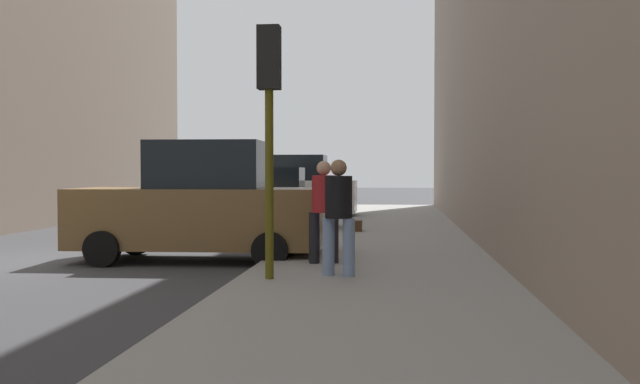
% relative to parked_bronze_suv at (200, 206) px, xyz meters
% --- Properties ---
extents(ground_plane, '(120.00, 120.00, 0.00)m').
position_rel_parked_bronze_suv_xyz_m(ground_plane, '(-2.65, -0.23, -1.03)').
color(ground_plane, '#38383A').
extents(sidewalk, '(4.00, 40.00, 0.15)m').
position_rel_parked_bronze_suv_xyz_m(sidewalk, '(3.35, -0.23, -0.96)').
color(sidewalk, gray).
rests_on(sidewalk, ground_plane).
extents(parked_bronze_suv, '(4.66, 2.18, 2.25)m').
position_rel_parked_bronze_suv_xyz_m(parked_bronze_suv, '(0.00, 0.00, 0.00)').
color(parked_bronze_suv, brown).
rests_on(parked_bronze_suv, ground_plane).
extents(parked_silver_sedan, '(4.25, 2.16, 1.79)m').
position_rel_parked_bronze_suv_xyz_m(parked_silver_sedan, '(0.00, 6.20, -0.18)').
color(parked_silver_sedan, '#B7BABF').
rests_on(parked_silver_sedan, ground_plane).
extents(parked_white_van, '(4.61, 2.08, 2.25)m').
position_rel_parked_bronze_suv_xyz_m(parked_white_van, '(0.00, 11.68, 0.00)').
color(parked_white_van, silver).
rests_on(parked_white_van, ground_plane).
extents(fire_hydrant, '(0.42, 0.22, 0.70)m').
position_rel_parked_bronze_suv_xyz_m(fire_hydrant, '(1.80, 1.85, -0.54)').
color(fire_hydrant, red).
rests_on(fire_hydrant, sidewalk).
extents(traffic_light, '(0.32, 0.32, 3.60)m').
position_rel_parked_bronze_suv_xyz_m(traffic_light, '(1.85, -3.00, 1.73)').
color(traffic_light, '#514C0F').
rests_on(traffic_light, sidewalk).
extents(pedestrian_in_red_jacket, '(0.53, 0.48, 1.71)m').
position_rel_parked_bronze_suv_xyz_m(pedestrian_in_red_jacket, '(2.45, -1.19, 0.07)').
color(pedestrian_in_red_jacket, black).
rests_on(pedestrian_in_red_jacket, sidewalk).
extents(pedestrian_in_jeans, '(0.53, 0.49, 1.71)m').
position_rel_parked_bronze_suv_xyz_m(pedestrian_in_jeans, '(2.81, -2.61, 0.07)').
color(pedestrian_in_jeans, '#728CB2').
rests_on(pedestrian_in_jeans, sidewalk).
extents(duffel_bag, '(0.32, 0.44, 0.28)m').
position_rel_parked_bronze_suv_xyz_m(duffel_bag, '(2.62, 5.21, -0.74)').
color(duffel_bag, '#472D19').
rests_on(duffel_bag, sidewalk).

